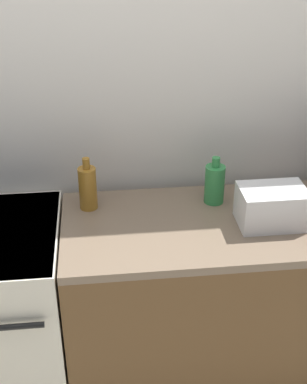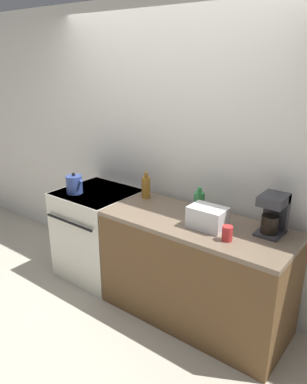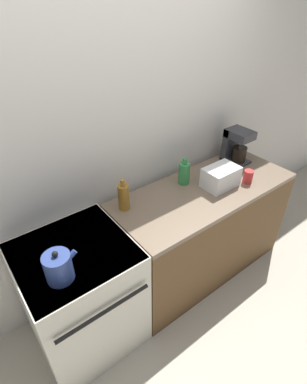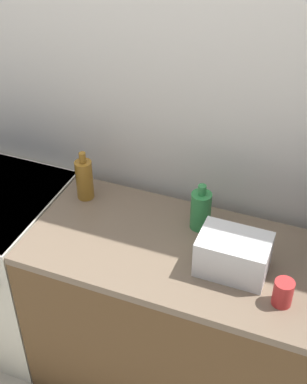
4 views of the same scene
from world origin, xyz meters
name	(u,v)px [view 1 (image 1 of 4)]	position (x,y,z in m)	size (l,w,h in m)	color
wall_back	(106,101)	(0.00, 0.73, 1.30)	(8.00, 0.05, 2.60)	silver
counter_block	(234,299)	(0.55, 0.32, 0.44)	(1.55, 0.64, 0.89)	brown
toaster	(272,206)	(0.67, 0.28, 0.97)	(0.28, 0.19, 0.16)	white
bottle_green	(215,183)	(0.47, 0.49, 0.98)	(0.09, 0.09, 0.22)	#338C47
bottle_amber	(88,187)	(-0.10, 0.50, 0.99)	(0.08, 0.08, 0.24)	#9E6B23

